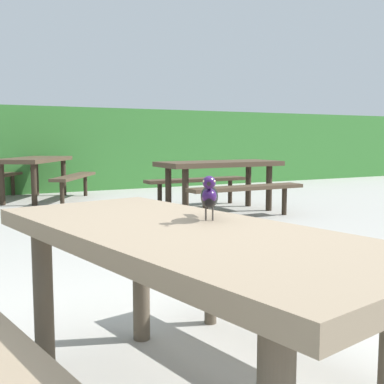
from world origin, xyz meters
name	(u,v)px	position (x,y,z in m)	size (l,w,h in m)	color
ground_plane	(194,382)	(0.00, 0.00, 0.00)	(60.00, 60.00, 0.00)	#A3A099
picnic_table_foreground	(182,275)	(-0.16, -0.20, 0.56)	(1.97, 2.00, 0.74)	#84725B
bird_grackle	(209,195)	(0.00, -0.13, 0.84)	(0.17, 0.26, 0.18)	black
picnic_table_mid_left	(219,174)	(2.69, 4.24, 0.56)	(1.81, 1.70, 0.74)	#473828
picnic_table_mid_right	(35,168)	(0.54, 6.92, 0.56)	(2.33, 2.34, 0.74)	#473828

